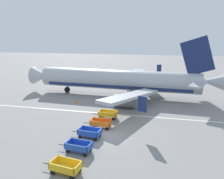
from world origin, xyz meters
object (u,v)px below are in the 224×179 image
Objects in this scene: airplane at (123,80)px; baggage_cart_third_in_row at (90,133)px; baggage_cart_nearest at (66,167)px; baggage_cart_fourth_in_row at (101,123)px; baggage_cart_far_end at (108,114)px; baggage_cart_second_in_row at (79,147)px; traffic_cone_near_plane at (77,102)px.

airplane reaches higher than baggage_cart_third_in_row.
baggage_cart_fourth_in_row is (0.33, 9.79, 0.00)m from baggage_cart_nearest.
baggage_cart_fourth_in_row and baggage_cart_far_end have the same top height.
traffic_cone_near_plane is (-6.26, 15.22, -0.32)m from baggage_cart_second_in_row.
baggage_cart_third_in_row is at bearing -62.16° from traffic_cone_near_plane.
airplane is 21.65m from baggage_cart_second_in_row.
baggage_cart_second_in_row is 6.29m from baggage_cart_fourth_in_row.
baggage_cart_far_end reaches higher than traffic_cone_near_plane.
baggage_cart_nearest is at bearing -91.93° from baggage_cart_fourth_in_row.
baggage_cart_fourth_in_row reaches higher than traffic_cone_near_plane.
traffic_cone_near_plane is (-6.79, -6.28, -2.77)m from airplane.
baggage_cart_fourth_in_row is at bearing -52.86° from traffic_cone_near_plane.
baggage_cart_nearest is at bearing -88.60° from baggage_cart_third_in_row.
baggage_cart_nearest is 6.48× the size of traffic_cone_near_plane.
airplane is 10.53× the size of baggage_cart_fourth_in_row.
baggage_cart_nearest is at bearing -71.00° from traffic_cone_near_plane.
baggage_cart_third_in_row is at bearing -95.06° from baggage_cart_far_end.
baggage_cart_second_in_row is 9.65m from baggage_cart_far_end.
traffic_cone_near_plane is (-6.79, 8.96, -0.32)m from baggage_cart_fourth_in_row.
airplane is at bearing 88.40° from baggage_cart_third_in_row.
baggage_cart_third_in_row is at bearing -91.60° from airplane.
baggage_cart_nearest is 1.00× the size of baggage_cart_third_in_row.
baggage_cart_far_end is (0.06, 3.36, 0.00)m from baggage_cart_fourth_in_row.
baggage_cart_third_in_row and baggage_cart_fourth_in_row have the same top height.
baggage_cart_nearest is 9.79m from baggage_cart_fourth_in_row.
baggage_cart_far_end is at bearing 86.51° from baggage_cart_second_in_row.
baggage_cart_far_end is (0.05, -11.88, -2.45)m from airplane.
baggage_cart_nearest is 19.83m from traffic_cone_near_plane.
airplane is 12.13m from baggage_cart_far_end.
traffic_cone_near_plane is (-6.85, 5.60, -0.32)m from baggage_cart_far_end.
traffic_cone_near_plane is (-6.45, 18.75, -0.32)m from baggage_cart_nearest.
airplane is at bearing 88.58° from baggage_cart_second_in_row.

